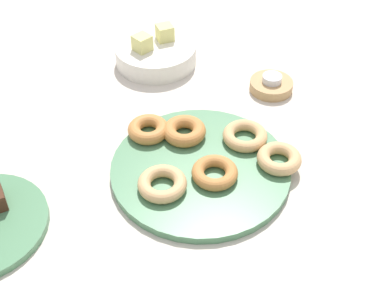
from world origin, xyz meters
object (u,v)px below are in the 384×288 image
at_px(donut_2, 215,173).
at_px(donut_3, 162,184).
at_px(donut_5, 245,136).
at_px(tealight, 272,79).
at_px(melon_chunk_left, 142,43).
at_px(candle_holder, 271,86).
at_px(melon_chunk_right, 165,33).
at_px(donut_0, 148,129).
at_px(fruit_bowl, 156,54).
at_px(donut_4, 184,131).
at_px(donut_plate, 200,169).
at_px(donut_1, 279,159).

relative_size(donut_2, donut_3, 0.96).
xyz_separation_m(donut_5, tealight, (0.16, 0.12, 0.00)).
bearing_deg(donut_3, donut_2, -14.31).
bearing_deg(donut_2, tealight, 33.78).
bearing_deg(melon_chunk_left, candle_holder, -48.65).
bearing_deg(tealight, melon_chunk_right, 118.99).
relative_size(donut_0, donut_3, 0.93).
height_order(donut_0, melon_chunk_right, melon_chunk_right).
height_order(donut_0, fruit_bowl, fruit_bowl).
bearing_deg(donut_0, candle_holder, 2.03).
bearing_deg(donut_5, donut_2, -152.68).
xyz_separation_m(donut_4, melon_chunk_left, (0.05, 0.28, 0.03)).
bearing_deg(melon_chunk_left, donut_0, -114.61).
xyz_separation_m(donut_2, donut_3, (-0.09, 0.02, 0.00)).
height_order(candle_holder, fruit_bowl, fruit_bowl).
relative_size(donut_plate, donut_0, 4.11).
distance_m(donut_3, tealight, 0.38).
bearing_deg(donut_plate, tealight, 27.17).
relative_size(candle_holder, tealight, 2.22).
xyz_separation_m(donut_plate, donut_4, (0.02, 0.09, 0.02)).
xyz_separation_m(donut_2, candle_holder, (0.26, 0.17, -0.02)).
distance_m(donut_1, donut_5, 0.09).
distance_m(donut_0, melon_chunk_right, 0.31).
bearing_deg(melon_chunk_right, donut_plate, -109.50).
bearing_deg(melon_chunk_right, donut_4, -111.94).
distance_m(donut_5, melon_chunk_right, 0.36).
height_order(donut_0, candle_holder, donut_0).
xyz_separation_m(donut_4, candle_holder, (0.25, 0.05, -0.02)).
bearing_deg(candle_holder, melon_chunk_left, 131.35).
height_order(donut_2, melon_chunk_left, melon_chunk_left).
distance_m(donut_2, tealight, 0.31).
xyz_separation_m(donut_0, donut_4, (0.06, -0.04, 0.00)).
bearing_deg(donut_2, donut_plate, 100.25).
height_order(donut_4, donut_5, donut_4).
bearing_deg(fruit_bowl, donut_5, -88.55).
relative_size(donut_0, donut_2, 0.97).
distance_m(donut_0, donut_4, 0.07).
height_order(donut_2, fruit_bowl, fruit_bowl).
bearing_deg(donut_0, melon_chunk_right, 55.22).
height_order(candle_holder, melon_chunk_right, melon_chunk_right).
bearing_deg(donut_0, donut_plate, -71.99).
bearing_deg(donut_0, donut_5, -36.18).
distance_m(donut_3, melon_chunk_left, 0.41).
xyz_separation_m(donut_3, donut_4, (0.10, 0.10, 0.00)).
bearing_deg(donut_2, donut_1, -14.41).
relative_size(tealight, melon_chunk_right, 1.17).
relative_size(donut_0, donut_1, 0.98).
bearing_deg(donut_3, melon_chunk_left, 67.84).
height_order(donut_3, tealight, donut_3).
relative_size(donut_3, melon_chunk_right, 2.38).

